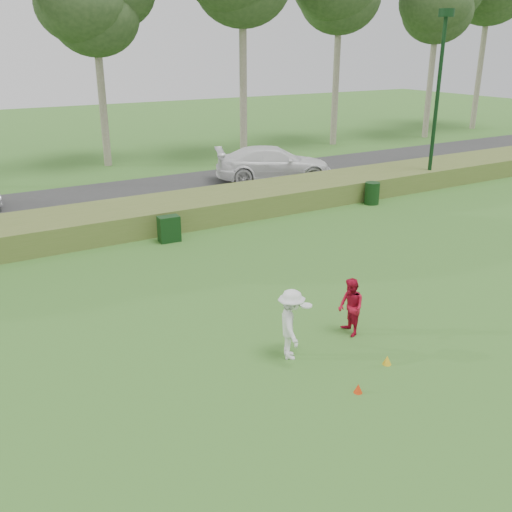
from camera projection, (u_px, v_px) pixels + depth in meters
ground at (347, 365)px, 12.71m from camera, size 120.00×120.00×0.00m
reed_strip at (152, 215)px, 22.24m from camera, size 80.00×3.00×0.90m
park_road at (114, 197)px, 26.42m from camera, size 80.00×6.00×0.06m
lamp_post at (440, 69)px, 26.28m from camera, size 0.70×0.70×8.18m
tree_4 at (94, 6)px, 30.42m from camera, size 6.24×6.24×11.50m
tree_7 at (438, 4)px, 40.19m from camera, size 6.50×6.50×12.50m
player_white at (291, 324)px, 12.74m from camera, size 1.04×1.23×1.65m
player_red at (351, 307)px, 13.80m from camera, size 0.68×0.80×1.45m
cone_orange at (358, 388)px, 11.66m from camera, size 0.18×0.18×0.20m
cone_yellow at (387, 360)px, 12.68m from camera, size 0.20×0.20×0.22m
utility_cabinet at (169, 229)px, 20.46m from camera, size 0.78×0.52×0.94m
trash_bin at (372, 193)px, 25.25m from camera, size 0.82×0.82×0.97m
car_right at (274, 164)px, 29.29m from camera, size 6.40×4.48×1.72m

